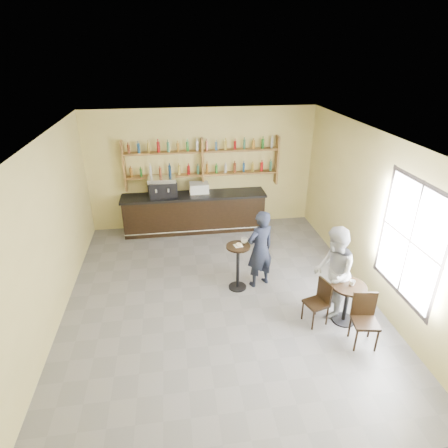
{
  "coord_description": "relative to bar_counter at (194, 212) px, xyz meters",
  "views": [
    {
      "loc": [
        -0.79,
        -6.1,
        4.6
      ],
      "look_at": [
        0.2,
        0.8,
        1.25
      ],
      "focal_mm": 30.0,
      "sensor_mm": 36.0,
      "label": 1
    }
  ],
  "objects": [
    {
      "name": "floor",
      "position": [
        0.27,
        -3.15,
        -0.51
      ],
      "size": [
        7.0,
        7.0,
        0.0
      ],
      "primitive_type": "plane",
      "color": "slate",
      "rests_on": "ground"
    },
    {
      "name": "ceiling",
      "position": [
        0.27,
        -3.15,
        2.69
      ],
      "size": [
        7.0,
        7.0,
        0.0
      ],
      "primitive_type": "plane",
      "rotation": [
        3.14,
        0.0,
        0.0
      ],
      "color": "white",
      "rests_on": "wall_back"
    },
    {
      "name": "wall_back",
      "position": [
        0.27,
        0.35,
        1.09
      ],
      "size": [
        7.0,
        0.0,
        7.0
      ],
      "primitive_type": "plane",
      "rotation": [
        1.57,
        0.0,
        0.0
      ],
      "color": "#D8C87A",
      "rests_on": "floor"
    },
    {
      "name": "wall_front",
      "position": [
        0.27,
        -6.65,
        1.09
      ],
      "size": [
        7.0,
        0.0,
        7.0
      ],
      "primitive_type": "plane",
      "rotation": [
        -1.57,
        0.0,
        0.0
      ],
      "color": "#D8C87A",
      "rests_on": "floor"
    },
    {
      "name": "wall_left",
      "position": [
        -2.73,
        -3.15,
        1.09
      ],
      "size": [
        0.0,
        7.0,
        7.0
      ],
      "primitive_type": "plane",
      "rotation": [
        1.57,
        0.0,
        1.57
      ],
      "color": "#D8C87A",
      "rests_on": "floor"
    },
    {
      "name": "wall_right",
      "position": [
        3.27,
        -3.15,
        1.09
      ],
      "size": [
        0.0,
        7.0,
        7.0
      ],
      "primitive_type": "plane",
      "rotation": [
        1.57,
        0.0,
        -1.57
      ],
      "color": "#D8C87A",
      "rests_on": "floor"
    },
    {
      "name": "window_pane",
      "position": [
        3.26,
        -4.35,
        1.19
      ],
      "size": [
        0.0,
        2.0,
        2.0
      ],
      "primitive_type": "plane",
      "rotation": [
        1.57,
        0.0,
        -1.57
      ],
      "color": "white",
      "rests_on": "wall_right"
    },
    {
      "name": "window_frame",
      "position": [
        3.26,
        -4.35,
        1.19
      ],
      "size": [
        0.04,
        1.7,
        2.1
      ],
      "primitive_type": null,
      "color": "black",
      "rests_on": "wall_right"
    },
    {
      "name": "shelf_unit",
      "position": [
        0.27,
        0.22,
        1.3
      ],
      "size": [
        4.0,
        0.26,
        1.4
      ],
      "primitive_type": null,
      "color": "brown",
      "rests_on": "wall_back"
    },
    {
      "name": "liquor_bottles",
      "position": [
        0.27,
        0.22,
        1.47
      ],
      "size": [
        3.68,
        0.1,
        1.0
      ],
      "primitive_type": null,
      "color": "#8C5919",
      "rests_on": "shelf_unit"
    },
    {
      "name": "bar_counter",
      "position": [
        0.0,
        0.0,
        0.0
      ],
      "size": [
        3.8,
        0.74,
        1.03
      ],
      "primitive_type": null,
      "color": "black",
      "rests_on": "floor"
    },
    {
      "name": "espresso_machine",
      "position": [
        -0.81,
        0.0,
        0.77
      ],
      "size": [
        0.77,
        0.56,
        0.51
      ],
      "primitive_type": null,
      "rotation": [
        0.0,
        0.0,
        0.15
      ],
      "color": "black",
      "rests_on": "bar_counter"
    },
    {
      "name": "pastry_case",
      "position": [
        0.14,
        0.0,
        0.67
      ],
      "size": [
        0.52,
        0.42,
        0.31
      ],
      "primitive_type": null,
      "rotation": [
        0.0,
        0.0,
        0.02
      ],
      "color": "silver",
      "rests_on": "bar_counter"
    },
    {
      "name": "pedestal_table",
      "position": [
        0.68,
        -2.86,
        -0.02
      ],
      "size": [
        0.51,
        0.51,
        1.0
      ],
      "primitive_type": null,
      "rotation": [
        0.0,
        0.0,
        -0.06
      ],
      "color": "black",
      "rests_on": "floor"
    },
    {
      "name": "napkin",
      "position": [
        0.68,
        -2.86,
        0.49
      ],
      "size": [
        0.19,
        0.19,
        0.0
      ],
      "primitive_type": "cube",
      "rotation": [
        0.0,
        0.0,
        0.2
      ],
      "color": "white",
      "rests_on": "pedestal_table"
    },
    {
      "name": "donut",
      "position": [
        0.69,
        -2.87,
        0.51
      ],
      "size": [
        0.15,
        0.15,
        0.05
      ],
      "primitive_type": "torus",
      "rotation": [
        0.0,
        0.0,
        0.15
      ],
      "color": "gold",
      "rests_on": "napkin"
    },
    {
      "name": "cup_pedestal",
      "position": [
        0.82,
        -2.76,
        0.54
      ],
      "size": [
        0.14,
        0.14,
        0.11
      ],
      "primitive_type": "imported",
      "rotation": [
        0.0,
        0.0,
        -0.05
      ],
      "color": "white",
      "rests_on": "pedestal_table"
    },
    {
      "name": "man_main",
      "position": [
        1.15,
        -2.79,
        0.33
      ],
      "size": [
        0.72,
        0.61,
        1.69
      ],
      "primitive_type": "imported",
      "rotation": [
        0.0,
        0.0,
        3.53
      ],
      "color": "black",
      "rests_on": "floor"
    },
    {
      "name": "cafe_table",
      "position": [
        2.43,
        -4.17,
        -0.12
      ],
      "size": [
        0.75,
        0.75,
        0.79
      ],
      "primitive_type": null,
      "rotation": [
        0.0,
        0.0,
        0.24
      ],
      "color": "black",
      "rests_on": "floor"
    },
    {
      "name": "cup_cafe",
      "position": [
        2.48,
        -4.17,
        0.32
      ],
      "size": [
        0.11,
        0.11,
        0.09
      ],
      "primitive_type": "imported",
      "rotation": [
        0.0,
        0.0,
        -0.11
      ],
      "color": "white",
      "rests_on": "cafe_table"
    },
    {
      "name": "chair_west",
      "position": [
        1.88,
        -4.12,
        -0.09
      ],
      "size": [
        0.46,
        0.46,
        0.85
      ],
      "primitive_type": null,
      "rotation": [
        0.0,
        0.0,
        -1.27
      ],
      "color": "black",
      "rests_on": "floor"
    },
    {
      "name": "chair_south",
      "position": [
        2.48,
        -4.77,
        -0.05
      ],
      "size": [
        0.46,
        0.46,
        0.93
      ],
      "primitive_type": null,
      "rotation": [
        0.0,
        0.0,
        -0.16
      ],
      "color": "black",
      "rests_on": "floor"
    },
    {
      "name": "patron_second",
      "position": [
        2.25,
        -3.87,
        0.37
      ],
      "size": [
        0.92,
        1.03,
        1.76
      ],
      "primitive_type": "imported",
      "rotation": [
        0.0,
        0.0,
        -1.91
      ],
      "color": "#98999D",
      "rests_on": "floor"
    }
  ]
}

